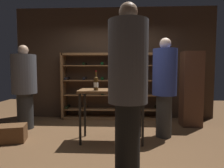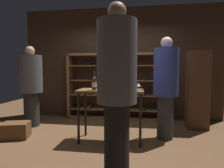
{
  "view_description": "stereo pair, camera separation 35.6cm",
  "coord_description": "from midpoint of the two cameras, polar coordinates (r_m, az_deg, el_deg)",
  "views": [
    {
      "loc": [
        0.17,
        -3.4,
        1.29
      ],
      "look_at": [
        0.01,
        0.19,
        1.03
      ],
      "focal_mm": 30.29,
      "sensor_mm": 36.0,
      "label": 1
    },
    {
      "loc": [
        0.53,
        -3.37,
        1.29
      ],
      "look_at": [
        0.01,
        0.19,
        1.03
      ],
      "focal_mm": 30.29,
      "sensor_mm": 36.0,
      "label": 2
    }
  ],
  "objects": [
    {
      "name": "ground_plane",
      "position": [
        3.64,
        -3.17,
        -16.62
      ],
      "size": [
        9.49,
        9.49,
        0.0
      ],
      "primitive_type": "plane",
      "color": "brown"
    },
    {
      "name": "wine_crate",
      "position": [
        4.05,
        -30.41,
        -12.81
      ],
      "size": [
        0.55,
        0.45,
        0.3
      ],
      "primitive_type": "cube",
      "rotation": [
        0.0,
        0.0,
        0.27
      ],
      "color": "brown",
      "rests_on": "ground"
    },
    {
      "name": "display_cabinet",
      "position": [
        4.64,
        20.81,
        -1.48
      ],
      "size": [
        0.44,
        0.36,
        1.71
      ],
      "primitive_type": "cube",
      "color": "#4C2D1E",
      "rests_on": "ground"
    },
    {
      "name": "person_guest_plum_blouse",
      "position": [
        2.26,
        0.33,
        0.62
      ],
      "size": [
        0.48,
        0.48,
        2.08
      ],
      "rotation": [
        0.0,
        0.0,
        -2.96
      ],
      "color": "black",
      "rests_on": "ground"
    },
    {
      "name": "wine_rack",
      "position": [
        4.96,
        -2.1,
        -0.84
      ],
      "size": [
        2.63,
        0.32,
        1.73
      ],
      "color": "brown",
      "rests_on": "ground"
    },
    {
      "name": "wine_bottle_green_slim",
      "position": [
        3.37,
        -2.18,
        0.61
      ],
      "size": [
        0.08,
        0.08,
        0.38
      ],
      "color": "black",
      "rests_on": "tasting_table"
    },
    {
      "name": "tasting_table",
      "position": [
        3.41,
        -3.06,
        -3.79
      ],
      "size": [
        1.17,
        0.54,
        0.94
      ],
      "color": "brown",
      "rests_on": "ground"
    },
    {
      "name": "wine_bottle_black_capsule",
      "position": [
        3.28,
        -7.97,
        0.22
      ],
      "size": [
        0.08,
        0.08,
        0.35
      ],
      "color": "#4C3314",
      "rests_on": "tasting_table"
    },
    {
      "name": "back_wall",
      "position": [
        5.15,
        -1.25,
        6.22
      ],
      "size": [
        5.3,
        0.1,
        2.95
      ],
      "primitive_type": "cube",
      "color": "#3D2B1E",
      "rests_on": "ground"
    },
    {
      "name": "wine_glass_stemmed_center",
      "position": [
        3.31,
        5.41,
        -0.25
      ],
      "size": [
        0.08,
        0.08,
        0.13
      ],
      "color": "silver",
      "rests_on": "tasting_table"
    },
    {
      "name": "person_host_in_suit",
      "position": [
        4.63,
        -26.98,
        0.12
      ],
      "size": [
        0.52,
        0.52,
        1.84
      ],
      "rotation": [
        0.0,
        0.0,
        -1.77
      ],
      "color": "#282828",
      "rests_on": "ground"
    },
    {
      "name": "person_bystander_dark_jacket",
      "position": [
        3.7,
        12.94,
        0.27
      ],
      "size": [
        0.46,
        0.46,
        1.9
      ],
      "rotation": [
        0.0,
        0.0,
        2.43
      ],
      "color": "#2F2F2F",
      "rests_on": "ground"
    }
  ]
}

